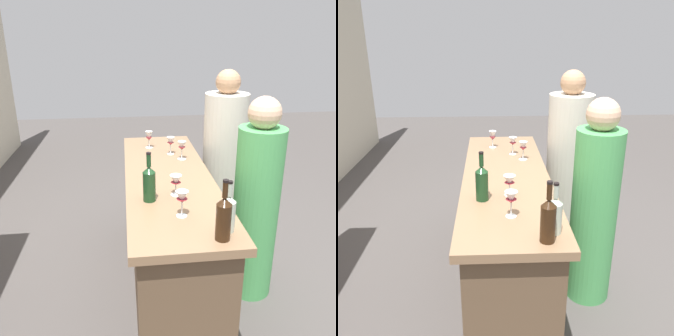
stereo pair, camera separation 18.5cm
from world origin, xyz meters
TOP-DOWN VIEW (x-y plane):
  - ground_plane at (0.00, 0.00)m, footprint 12.00×12.00m
  - bar_counter at (0.00, 0.00)m, footprint 1.97×0.61m
  - wine_bottle_leftmost_amber_brown at (-0.88, -0.16)m, footprint 0.08×0.08m
  - wine_bottle_second_left_clear_pale at (-0.81, -0.21)m, footprint 0.07×0.07m
  - wine_bottle_center_olive_green at (-0.41, 0.16)m, footprint 0.08×0.08m
  - wine_glass_near_left at (0.32, -0.15)m, footprint 0.07×0.07m
  - wine_glass_near_center at (0.45, -0.08)m, footprint 0.07×0.07m
  - wine_glass_near_right at (-0.35, -0.01)m, footprint 0.07×0.07m
  - wine_glass_far_left at (-0.63, 0.00)m, footprint 0.07×0.07m
  - wine_glass_far_center at (0.65, 0.09)m, footprint 0.06×0.06m
  - person_left_guest at (-0.17, -0.61)m, footprint 0.35×0.35m
  - person_center_guest at (0.60, -0.58)m, footprint 0.41×0.41m

SIDE VIEW (x-z plane):
  - ground_plane at x=0.00m, z-range 0.00..0.00m
  - bar_counter at x=0.00m, z-range 0.00..0.93m
  - person_left_guest at x=-0.17m, z-range -0.05..1.45m
  - person_center_guest at x=0.60m, z-range -0.07..1.53m
  - wine_glass_near_right at x=-0.35m, z-range 0.95..1.08m
  - wine_glass_far_center at x=0.65m, z-range 0.95..1.10m
  - wine_bottle_second_left_clear_pale at x=-0.81m, z-range 0.89..1.16m
  - wine_glass_near_left at x=0.32m, z-range 0.95..1.10m
  - wine_glass_near_center at x=0.45m, z-range 0.95..1.10m
  - wine_glass_far_left at x=-0.63m, z-range 0.95..1.11m
  - wine_bottle_center_olive_green at x=-0.41m, z-range 0.88..1.19m
  - wine_bottle_leftmost_amber_brown at x=-0.88m, z-range 0.88..1.20m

